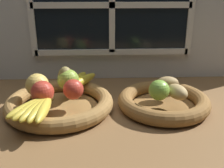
{
  "coord_description": "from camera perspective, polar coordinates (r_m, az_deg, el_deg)",
  "views": [
    {
      "loc": [
        -4.52,
        -83.18,
        40.1
      ],
      "look_at": [
        -1.2,
        -1.93,
        8.86
      ],
      "focal_mm": 43.36,
      "sensor_mm": 36.0,
      "label": 1
    }
  ],
  "objects": [
    {
      "name": "apple_red_front",
      "position": [
        0.85,
        -14.45,
        -1.66
      ],
      "size": [
        7.05,
        7.05,
        7.05
      ],
      "primitive_type": "sphere",
      "color": "#B73828",
      "rests_on": "fruit_bowl_left"
    },
    {
      "name": "pear_brown",
      "position": [
        0.93,
        -9.77,
        1.23
      ],
      "size": [
        5.97,
        6.15,
        8.2
      ],
      "primitive_type": "ellipsoid",
      "rotation": [
        0.0,
        0.0,
        0.13
      ],
      "color": "olive",
      "rests_on": "fruit_bowl_left"
    },
    {
      "name": "fruit_bowl_left",
      "position": [
        0.91,
        -10.96,
        -4.06
      ],
      "size": [
        35.24,
        35.24,
        4.86
      ],
      "color": "olive",
      "rests_on": "ground_plane"
    },
    {
      "name": "ground_plane",
      "position": [
        0.93,
        0.69,
        -5.52
      ],
      "size": [
        140.0,
        90.0,
        3.0
      ],
      "primitive_type": "cube",
      "color": "brown"
    },
    {
      "name": "banana_bunch_back",
      "position": [
        0.98,
        -7.32,
        0.82
      ],
      "size": [
        11.1,
        17.05,
        3.12
      ],
      "color": "gold",
      "rests_on": "fruit_bowl_left"
    },
    {
      "name": "fruit_bowl_right",
      "position": [
        0.92,
        10.8,
        -3.69
      ],
      "size": [
        30.44,
        30.44,
        4.86
      ],
      "color": "brown",
      "rests_on": "ground_plane"
    },
    {
      "name": "apple_green_back",
      "position": [
        0.93,
        -9.21,
        0.86
      ],
      "size": [
        7.35,
        7.35,
        7.35
      ],
      "primitive_type": "sphere",
      "color": "#8CAD3D",
      "rests_on": "fruit_bowl_left"
    },
    {
      "name": "potato_small",
      "position": [
        0.88,
        13.6,
        -1.61
      ],
      "size": [
        7.73,
        9.61,
        4.61
      ],
      "primitive_type": "ellipsoid",
      "rotation": [
        0.0,
        0.0,
        5.07
      ],
      "color": "tan",
      "rests_on": "fruit_bowl_right"
    },
    {
      "name": "lime_near",
      "position": [
        0.85,
        9.89,
        -1.28
      ],
      "size": [
        6.53,
        6.53,
        6.53
      ],
      "primitive_type": "sphere",
      "color": "#7AAD3D",
      "rests_on": "fruit_bowl_right"
    },
    {
      "name": "back_wall",
      "position": [
        1.14,
        -0.05,
        14.85
      ],
      "size": [
        140.0,
        4.6,
        55.0
      ],
      "color": "silver",
      "rests_on": "ground_plane"
    },
    {
      "name": "apple_golden_left",
      "position": [
        0.9,
        -15.47,
        -0.19
      ],
      "size": [
        7.46,
        7.46,
        7.46
      ],
      "primitive_type": "sphere",
      "color": "#DBB756",
      "rests_on": "fruit_bowl_left"
    },
    {
      "name": "banana_bunch_front",
      "position": [
        0.79,
        -15.64,
        -4.9
      ],
      "size": [
        11.91,
        17.22,
        3.11
      ],
      "color": "gold",
      "rests_on": "fruit_bowl_left"
    },
    {
      "name": "apple_red_right",
      "position": [
        0.86,
        -8.17,
        -1.13
      ],
      "size": [
        6.52,
        6.52,
        6.52
      ],
      "primitive_type": "sphere",
      "color": "#B73828",
      "rests_on": "fruit_bowl_left"
    },
    {
      "name": "potato_back",
      "position": [
        0.95,
        11.63,
        0.2
      ],
      "size": [
        7.85,
        5.06,
        4.6
      ],
      "primitive_type": "ellipsoid",
      "rotation": [
        0.0,
        0.0,
        6.24
      ],
      "color": "#A38451",
      "rests_on": "fruit_bowl_right"
    }
  ]
}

